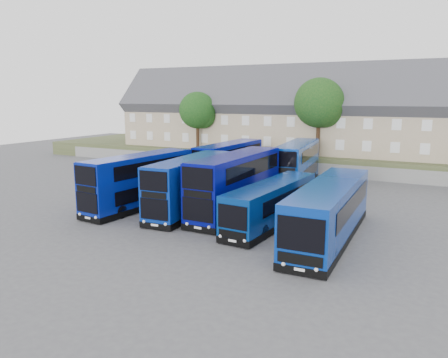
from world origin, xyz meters
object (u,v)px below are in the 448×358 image
at_px(dd_front_mid, 190,186).
at_px(tree_mid, 321,105).
at_px(dd_front_left, 139,182).
at_px(coach_east_a, 271,205).
at_px(tree_west, 199,112).

distance_m(dd_front_mid, tree_mid, 23.23).
height_order(dd_front_left, coach_east_a, dd_front_left).
bearing_deg(dd_front_left, tree_mid, 74.36).
relative_size(dd_front_left, tree_west, 1.44).
xyz_separation_m(tree_west, tree_mid, (16.00, 0.50, 1.02)).
distance_m(dd_front_left, tree_mid, 25.03).
xyz_separation_m(dd_front_mid, tree_west, (-11.65, 21.52, 4.96)).
bearing_deg(tree_mid, dd_front_mid, -101.18).
bearing_deg(dd_front_left, tree_west, 113.58).
relative_size(coach_east_a, tree_west, 1.46).
relative_size(dd_front_left, coach_east_a, 0.99).
distance_m(coach_east_a, tree_west, 29.29).
relative_size(dd_front_left, tree_mid, 1.20).
xyz_separation_m(dd_front_left, coach_east_a, (11.42, 0.23, -0.64)).
xyz_separation_m(coach_east_a, tree_mid, (-2.60, 22.43, 6.59)).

